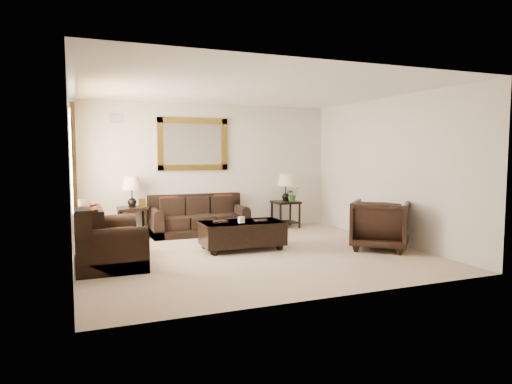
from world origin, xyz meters
name	(u,v)px	position (x,y,z in m)	size (l,w,h in m)	color
room	(251,172)	(0.00, 0.00, 1.35)	(5.51, 5.01, 2.71)	#9D886C
window	(74,160)	(-2.70, 0.90, 1.55)	(0.07, 1.96, 1.66)	white
mirror	(193,144)	(-0.35, 2.47, 1.85)	(1.50, 0.06, 1.10)	#512E10
air_vent	(116,118)	(-1.90, 2.48, 2.35)	(0.25, 0.02, 0.18)	#999999
sofa	(198,220)	(-0.35, 2.11, 0.29)	(1.96, 0.85, 0.80)	black
loveseat	(105,242)	(-2.31, 0.16, 0.34)	(0.96, 1.62, 0.91)	black
end_table_left	(132,198)	(-1.66, 2.18, 0.79)	(0.55, 0.55, 1.22)	black
end_table_right	(286,193)	(1.68, 2.19, 0.78)	(0.54, 0.54, 1.19)	black
coffee_table	(242,232)	(-0.03, 0.36, 0.30)	(1.45, 0.81, 0.60)	black
armchair	(380,222)	(2.20, -0.51, 0.47)	(0.92, 0.86, 0.94)	black
potted_plant	(292,196)	(1.79, 2.09, 0.71)	(0.28, 0.31, 0.24)	#29551D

